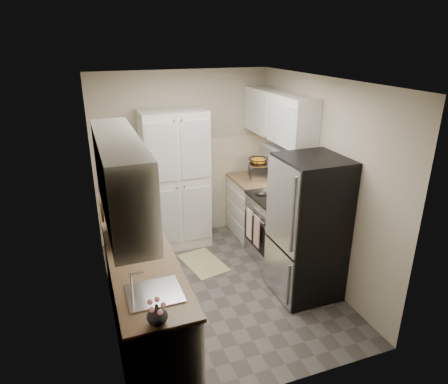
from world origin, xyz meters
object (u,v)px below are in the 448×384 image
object	(u,v)px
refrigerator	(308,228)
microwave	(130,223)
wine_bottle	(119,205)
pantry_cabinet	(176,180)
electric_range	(277,228)
toaster_oven	(260,171)

from	to	relation	value
refrigerator	microwave	size ratio (longest dim) A/B	3.13
refrigerator	wine_bottle	xyz separation A→B (m)	(-2.02, 0.90, 0.22)
pantry_cabinet	electric_range	world-z (taller)	pantry_cabinet
pantry_cabinet	wine_bottle	bearing A→B (deg)	-136.96
pantry_cabinet	electric_range	xyz separation A→B (m)	(1.17, -0.93, -0.52)
electric_range	toaster_oven	size ratio (longest dim) A/B	2.87
electric_range	microwave	size ratio (longest dim) A/B	2.08
microwave	wine_bottle	bearing A→B (deg)	-4.56
refrigerator	toaster_oven	distance (m)	1.62
pantry_cabinet	refrigerator	size ratio (longest dim) A/B	1.18
pantry_cabinet	microwave	size ratio (longest dim) A/B	3.69
electric_range	refrigerator	xyz separation A→B (m)	(-0.03, -0.80, 0.37)
microwave	toaster_oven	distance (m)	2.41
wine_bottle	toaster_oven	world-z (taller)	wine_bottle
wine_bottle	toaster_oven	distance (m)	2.25
microwave	toaster_oven	size ratio (longest dim) A/B	1.38
electric_range	refrigerator	size ratio (longest dim) A/B	0.66
pantry_cabinet	microwave	distance (m)	1.57
pantry_cabinet	microwave	bearing A→B (deg)	-121.56
pantry_cabinet	microwave	world-z (taller)	pantry_cabinet
electric_range	microwave	distance (m)	2.12
electric_range	toaster_oven	bearing A→B (deg)	83.72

